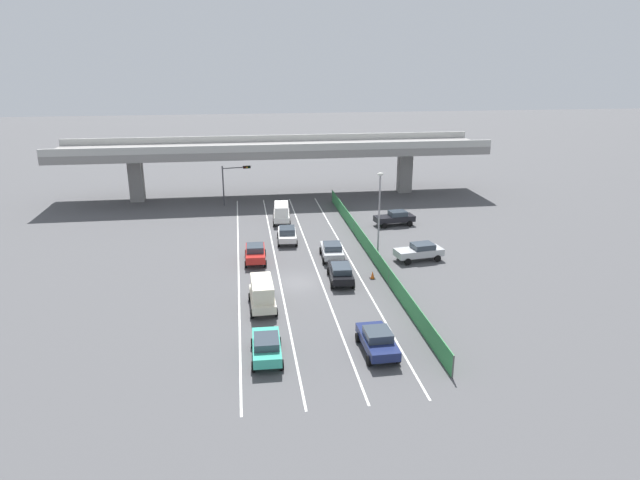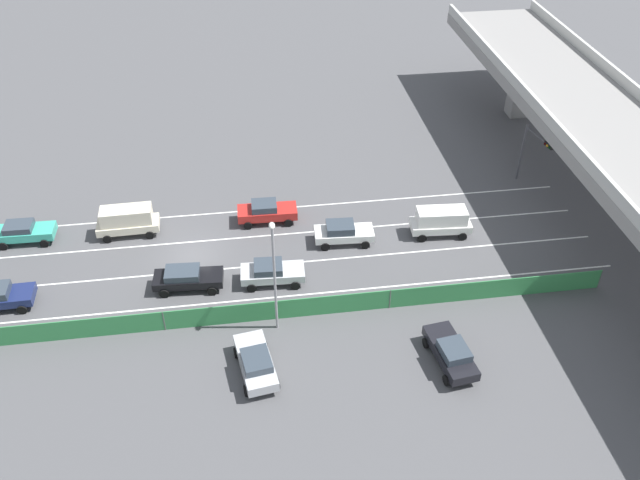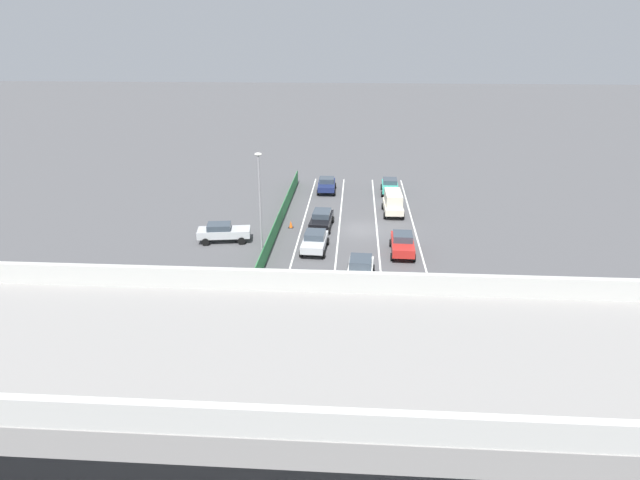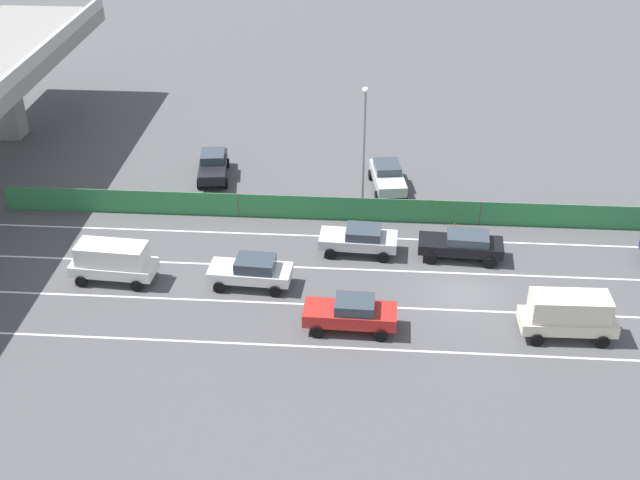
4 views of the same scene
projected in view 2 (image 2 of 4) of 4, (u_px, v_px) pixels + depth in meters
The scene contains 19 objects.
ground_plane at pixel (193, 256), 47.72m from camera, with size 300.00×300.00×0.00m, color #4C4C4F.
lane_line_left_edge at pixel (265, 209), 52.39m from camera, with size 0.14×47.11×0.01m, color silver.
lane_line_mid_left at pixel (269, 235), 49.69m from camera, with size 0.14×47.11×0.01m, color silver.
lane_line_mid_right at pixel (272, 265), 46.98m from camera, with size 0.14×47.11×0.01m, color silver.
lane_line_right_edge at pixel (277, 297), 44.27m from camera, with size 0.14×47.11×0.01m, color silver.
elevated_overpass at pixel (625, 151), 47.43m from camera, with size 56.48×9.18×7.69m.
green_fence at pixel (279, 310), 42.22m from camera, with size 0.10×43.21×1.51m.
car_sedan_silver at pixel (272, 272), 45.00m from camera, with size 2.22×4.38×1.56m.
car_van_cream at pixel (127, 220), 49.12m from camera, with size 2.05×4.54×2.24m.
car_sedan_red at pixel (267, 211), 50.60m from camera, with size 2.06×4.53×1.67m.
car_hatchback_white at pixel (343, 232), 48.52m from camera, with size 2.20×4.39×1.63m.
car_van_white at pixel (441, 221), 49.13m from camera, with size 2.22×4.53×2.14m.
car_taxi_teal at pixel (24, 232), 48.59m from camera, with size 2.01×4.30×1.58m.
car_sedan_black at pixel (187, 278), 44.53m from camera, with size 2.21×4.71×1.53m.
parked_wagon_silver at pixel (256, 362), 38.53m from camera, with size 4.65×2.54×1.61m.
parked_sedan_dark at pixel (451, 352), 39.14m from camera, with size 4.64×2.42×1.63m.
traffic_light at pixel (533, 148), 52.83m from camera, with size 3.62×0.86×5.09m.
street_lamp at pixel (274, 268), 39.13m from camera, with size 0.60×0.36×8.08m.
traffic_cone at pixel (190, 312), 42.68m from camera, with size 0.47×0.47×0.68m.
Camera 2 is at (38.09, 3.83, 29.94)m, focal length 37.44 mm.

